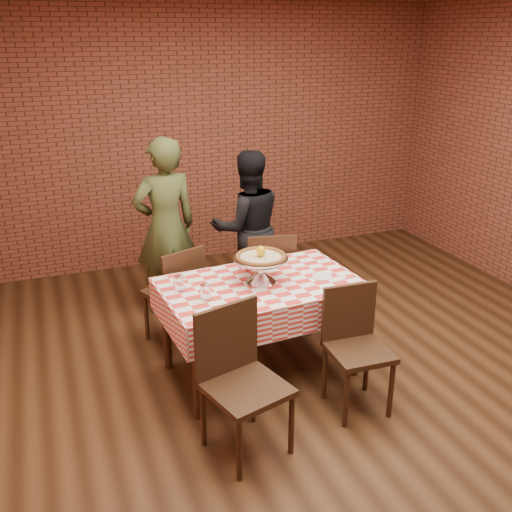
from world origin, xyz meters
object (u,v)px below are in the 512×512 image
at_px(table, 260,328).
at_px(chair_far_left, 173,294).
at_px(diner_olive, 166,227).
at_px(pizza_stand, 261,270).
at_px(diner_black, 248,227).
at_px(water_glass_right, 179,284).
at_px(water_glass_left, 206,292).
at_px(chair_far_right, 267,277).
at_px(chair_near_right, 359,353).
at_px(condiment_caddy, 247,261).
at_px(pizza, 261,257).
at_px(chair_near_left, 247,386).

xyz_separation_m(table, chair_far_left, (-0.51, 0.70, 0.07)).
xyz_separation_m(table, diner_olive, (-0.41, 1.33, 0.45)).
relative_size(pizza_stand, diner_black, 0.28).
bearing_deg(water_glass_right, diner_olive, 81.86).
xyz_separation_m(pizza_stand, diner_olive, (-0.43, 1.30, -0.02)).
bearing_deg(diner_olive, water_glass_left, 79.88).
relative_size(diner_olive, diner_black, 1.11).
height_order(chair_far_left, chair_far_right, chair_far_right).
height_order(chair_near_right, diner_olive, diner_olive).
distance_m(water_glass_right, condiment_caddy, 0.61).
height_order(chair_far_right, diner_olive, diner_olive).
bearing_deg(diner_olive, table, 98.98).
relative_size(water_glass_right, diner_black, 0.08).
distance_m(pizza_stand, diner_olive, 1.37).
height_order(pizza_stand, water_glass_right, pizza_stand).
bearing_deg(diner_olive, pizza, 99.86).
height_order(pizza, chair_near_right, pizza).
bearing_deg(table, pizza_stand, 65.02).
bearing_deg(chair_near_left, pizza, 47.42).
height_order(chair_far_right, diner_black, diner_black).
xyz_separation_m(condiment_caddy, diner_olive, (-0.40, 1.07, -0.01)).
bearing_deg(diner_black, pizza, 77.76).
bearing_deg(pizza, chair_near_right, -57.77).
xyz_separation_m(condiment_caddy, chair_far_right, (0.37, 0.49, -0.39)).
xyz_separation_m(water_glass_left, diner_olive, (0.05, 1.46, 0.01)).
bearing_deg(chair_near_right, water_glass_left, 151.65).
bearing_deg(table, chair_near_left, -116.66).
distance_m(table, water_glass_left, 0.65).
xyz_separation_m(water_glass_left, chair_far_right, (0.82, 0.88, -0.36)).
height_order(table, pizza_stand, pizza_stand).
height_order(water_glass_right, condiment_caddy, condiment_caddy).
height_order(chair_near_right, chair_far_left, chair_far_left).
xyz_separation_m(table, pizza_stand, (0.01, 0.03, 0.48)).
bearing_deg(chair_far_left, pizza_stand, 107.65).
height_order(chair_near_left, diner_olive, diner_olive).
xyz_separation_m(chair_near_right, chair_far_left, (-0.97, 1.38, 0.00)).
xyz_separation_m(water_glass_left, diner_black, (0.83, 1.43, -0.07)).
height_order(pizza_stand, chair_near_left, pizza_stand).
height_order(pizza_stand, condiment_caddy, pizza_stand).
bearing_deg(chair_far_left, diner_olive, -119.22).
distance_m(pizza_stand, chair_far_left, 0.95).
bearing_deg(chair_far_right, chair_far_left, 13.59).
bearing_deg(chair_far_right, diner_olive, -26.40).
bearing_deg(chair_near_left, water_glass_left, 78.23).
height_order(water_glass_right, chair_near_left, chair_near_left).
xyz_separation_m(water_glass_left, chair_near_left, (0.05, -0.68, -0.34)).
bearing_deg(water_glass_right, water_glass_left, -57.19).
bearing_deg(water_glass_right, pizza_stand, -4.33).
relative_size(pizza, condiment_caddy, 2.45).
bearing_deg(chair_far_right, chair_near_left, 74.30).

